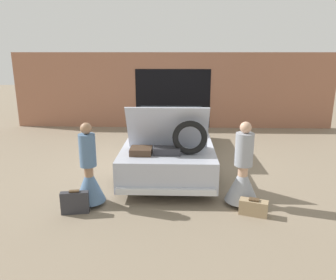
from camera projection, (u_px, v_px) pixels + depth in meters
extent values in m
plane|color=#7F705B|center=(170.00, 161.00, 8.75)|extent=(40.00, 40.00, 0.00)
cube|color=#9E664C|center=(173.00, 91.00, 12.30)|extent=(12.00, 0.12, 2.80)
cube|color=black|center=(173.00, 99.00, 12.31)|extent=(2.80, 0.02, 2.20)
cube|color=#B2B7C6|center=(170.00, 143.00, 8.62)|extent=(1.99, 5.14, 0.63)
cube|color=#1E2328|center=(170.00, 120.00, 8.77)|extent=(1.75, 1.65, 0.49)
cylinder|color=black|center=(142.00, 134.00, 10.23)|extent=(0.18, 0.68, 0.68)
cylinder|color=black|center=(201.00, 134.00, 10.17)|extent=(0.18, 0.68, 0.68)
cylinder|color=black|center=(126.00, 168.00, 7.21)|extent=(0.18, 0.68, 0.68)
cylinder|color=black|center=(210.00, 169.00, 7.15)|extent=(0.18, 0.68, 0.68)
cube|color=silver|center=(166.00, 192.00, 6.16)|extent=(1.89, 0.10, 0.12)
cube|color=#B2B7C6|center=(168.00, 128.00, 6.80)|extent=(1.69, 0.54, 0.96)
cube|color=#473323|center=(141.00, 151.00, 6.64)|extent=(0.44, 0.42, 0.13)
cube|color=#2D2D33|center=(167.00, 151.00, 6.62)|extent=(0.54, 0.30, 0.15)
torus|color=black|center=(190.00, 138.00, 6.54)|extent=(0.70, 0.12, 0.70)
cylinder|color=#997051|center=(90.00, 185.00, 6.18)|extent=(0.17, 0.17, 0.77)
cone|color=slate|center=(90.00, 183.00, 6.17)|extent=(0.58, 0.58, 0.70)
cylinder|color=slate|center=(87.00, 150.00, 6.00)|extent=(0.30, 0.30, 0.61)
sphere|color=#997051|center=(86.00, 128.00, 5.89)|extent=(0.21, 0.21, 0.21)
cylinder|color=tan|center=(242.00, 185.00, 6.19)|extent=(0.18, 0.18, 0.78)
cone|color=#9399A3|center=(242.00, 183.00, 6.18)|extent=(0.64, 0.64, 0.70)
cylinder|color=#9399A3|center=(244.00, 150.00, 6.01)|extent=(0.34, 0.34, 0.62)
sphere|color=tan|center=(246.00, 127.00, 5.90)|extent=(0.21, 0.21, 0.21)
cube|color=#2D2D33|center=(75.00, 203.00, 5.88)|extent=(0.51, 0.21, 0.41)
cube|color=#4C3823|center=(74.00, 191.00, 5.82)|extent=(0.18, 0.10, 0.02)
cube|color=#9E8460|center=(253.00, 208.00, 5.84)|extent=(0.53, 0.35, 0.28)
cube|color=#4C3823|center=(254.00, 199.00, 5.80)|extent=(0.20, 0.17, 0.02)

